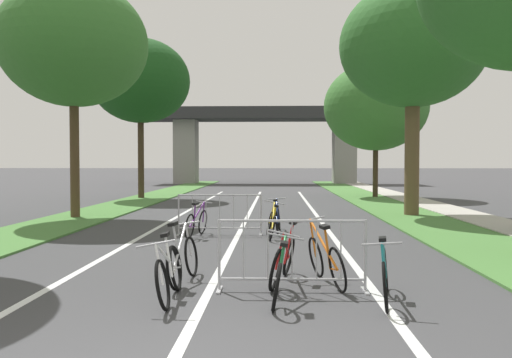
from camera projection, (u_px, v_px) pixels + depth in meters
name	position (u px, v px, depth m)	size (l,w,h in m)	color
grass_verge_left	(137.00, 201.00, 24.97)	(2.36, 50.52, 0.05)	#477A38
grass_verge_right	(375.00, 202.00, 24.55)	(2.36, 50.52, 0.05)	#477A38
sidewalk_path_right	(419.00, 202.00, 24.48)	(1.61, 50.52, 0.08)	#ADA89E
lane_stripe_center	(248.00, 215.00, 18.72)	(0.14, 29.23, 0.01)	silver
lane_stripe_right_lane	(317.00, 215.00, 18.63)	(0.14, 29.23, 0.01)	silver
lane_stripe_left_lane	(180.00, 215.00, 18.81)	(0.14, 29.23, 0.01)	silver
overpass_bridge	(265.00, 127.00, 45.67)	(21.24, 4.29, 6.44)	#2D2D30
tree_left_cypress_far	(73.00, 44.00, 17.56)	(4.87, 4.87, 7.84)	#4C3823
tree_left_maple_mid	(140.00, 81.00, 26.98)	(5.00, 5.00, 8.11)	#3D2D1E
tree_right_pine_near	(413.00, 46.00, 18.29)	(5.03, 5.03, 8.04)	brown
tree_right_pine_far	(376.00, 107.00, 27.79)	(5.41, 5.41, 7.06)	#3D2D1E
crowd_barrier_nearest	(292.00, 256.00, 7.72)	(2.18, 0.46, 1.05)	#ADADB2
crowd_barrier_second	(220.00, 215.00, 13.71)	(2.19, 0.49, 1.05)	#ADADB2
bicycle_yellow_0	(271.00, 224.00, 13.13)	(0.52, 1.65, 0.91)	black
bicycle_blue_1	(278.00, 219.00, 14.24)	(0.49, 1.58, 0.90)	black
bicycle_green_2	(279.00, 276.00, 7.16)	(0.52, 1.58, 0.88)	black
bicycle_purple_3	(197.00, 222.00, 13.36)	(0.55, 1.64, 0.88)	black
bicycle_teal_4	(385.00, 275.00, 7.17)	(0.61, 1.71, 0.89)	black
bicycle_red_5	(283.00, 260.00, 8.25)	(0.51, 1.71, 0.96)	black
bicycle_white_6	(169.00, 273.00, 7.25)	(0.50, 1.72, 0.90)	black
bicycle_silver_7	(183.00, 259.00, 8.26)	(0.46, 1.64, 0.98)	black
bicycle_orange_8	(325.00, 260.00, 8.15)	(0.72, 1.72, 1.01)	black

